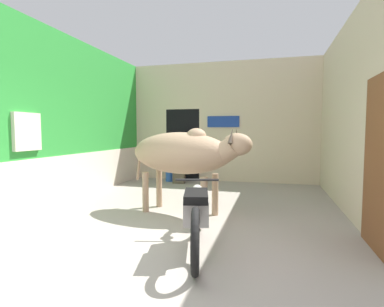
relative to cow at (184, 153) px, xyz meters
name	(u,v)px	position (x,y,z in m)	size (l,w,h in m)	color
ground_plane	(139,261)	(0.06, -1.92, -1.05)	(30.00, 30.00, 0.00)	#9E9389
wall_left_shopfront	(77,122)	(-2.65, 0.81, 0.58)	(0.25, 5.48, 3.37)	green
wall_back_with_doorway	(210,129)	(-0.31, 3.80, 0.43)	(5.25, 0.93, 3.37)	beige
wall_right_with_door	(353,117)	(2.77, 0.77, 0.62)	(0.22, 5.48, 3.37)	beige
cow	(184,153)	(0.00, 0.00, 0.00)	(2.28, 1.19, 1.48)	tan
motorcycle_near	(196,213)	(0.60, -1.47, -0.60)	(0.65, 1.88, 0.79)	black
shopkeeper_seated	(180,162)	(-1.00, 2.98, -0.46)	(0.46, 0.33, 1.14)	brown
plastic_stool	(170,174)	(-1.35, 3.17, -0.84)	(0.37, 0.37, 0.39)	#2856B2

